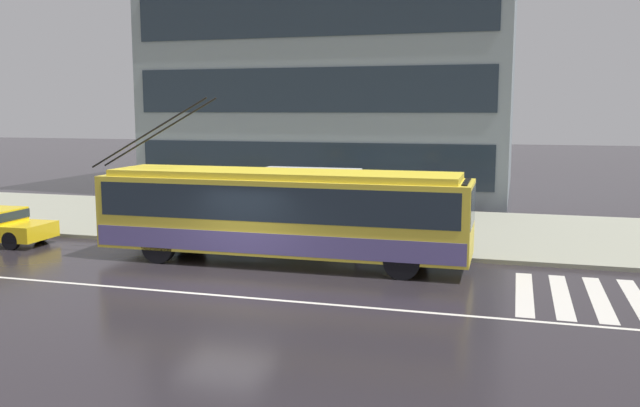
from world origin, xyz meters
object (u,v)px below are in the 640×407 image
object	(u,v)px
bus_shelter	(309,186)
pedestrian_approaching_curb	(268,190)
pedestrian_walking_past	(358,199)
trolleybus	(283,212)
pedestrian_at_shelter	(200,191)

from	to	relation	value
bus_shelter	pedestrian_approaching_curb	size ratio (longest dim) A/B	1.83
pedestrian_walking_past	trolleybus	bearing A→B (deg)	-127.07
pedestrian_at_shelter	trolleybus	bearing A→B (deg)	-35.05
pedestrian_at_shelter	pedestrian_approaching_curb	distance (m)	2.55
trolleybus	bus_shelter	size ratio (longest dim) A/B	3.47
trolleybus	pedestrian_at_shelter	xyz separation A→B (m)	(-4.24, 2.97, 0.19)
trolleybus	pedestrian_approaching_curb	bearing A→B (deg)	115.96
pedestrian_at_shelter	pedestrian_walking_past	xyz separation A→B (m)	(6.06, -0.57, -0.02)
bus_shelter	pedestrian_walking_past	size ratio (longest dim) A/B	1.78
pedestrian_at_shelter	pedestrian_approaching_curb	xyz separation A→B (m)	(2.06, 1.49, -0.08)
pedestrian_at_shelter	pedestrian_walking_past	size ratio (longest dim) A/B	1.00
bus_shelter	pedestrian_approaching_curb	distance (m)	2.37
pedestrian_at_shelter	pedestrian_approaching_curb	size ratio (longest dim) A/B	1.03
trolleybus	pedestrian_at_shelter	world-z (taller)	trolleybus
trolleybus	pedestrian_walking_past	size ratio (longest dim) A/B	6.16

